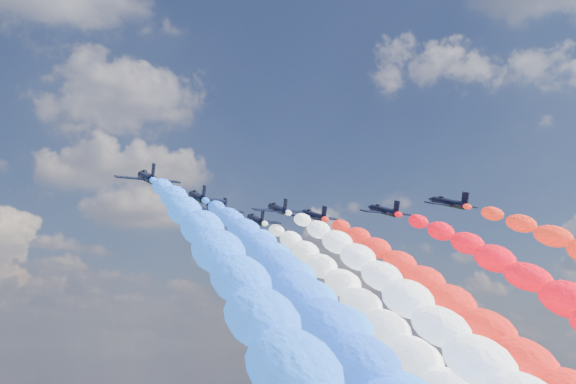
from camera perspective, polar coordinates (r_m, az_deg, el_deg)
name	(u,v)px	position (r m, az deg, el deg)	size (l,w,h in m)	color
jet_0	(147,177)	(110.03, -11.21, 1.17)	(9.61, 12.89, 2.84)	black
trail_0	(248,336)	(60.26, -3.24, -11.43)	(7.19, 93.46, 52.27)	#2167FF
jet_1	(198,197)	(123.24, -7.24, -0.39)	(9.61, 12.89, 2.84)	black
trail_1	(313,338)	(74.89, 1.97, -11.58)	(7.19, 93.46, 52.27)	blue
jet_2	(217,208)	(132.88, -5.72, -1.28)	(9.61, 12.89, 2.84)	black
trail_2	(329,339)	(85.14, 3.30, -11.63)	(7.19, 93.46, 52.27)	#237DFF
jet_3	(278,209)	(133.17, -0.82, -1.36)	(9.61, 12.89, 2.84)	black
trail_3	(425,339)	(87.47, 10.86, -11.45)	(7.19, 93.46, 52.27)	white
jet_4	(256,220)	(144.70, -2.58, -2.22)	(9.61, 12.89, 2.84)	black
trail_4	(374,340)	(98.22, 6.89, -11.63)	(7.19, 93.46, 52.27)	white
jet_5	(314,216)	(140.07, 2.08, -1.89)	(9.61, 12.89, 2.84)	black
trail_5	(469,339)	(95.73, 14.27, -11.34)	(7.19, 93.46, 52.27)	red
jet_6	(384,211)	(136.09, 7.68, -1.49)	(9.61, 12.89, 2.84)	black
jet_7	(449,203)	(130.66, 12.76, -0.85)	(9.61, 12.89, 2.84)	black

